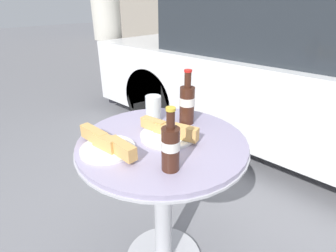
{
  "coord_description": "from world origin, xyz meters",
  "views": [
    {
      "loc": [
        0.68,
        -0.7,
        1.28
      ],
      "look_at": [
        0.0,
        0.04,
        0.8
      ],
      "focal_mm": 28.0,
      "sensor_mm": 36.0,
      "label": 1
    }
  ],
  "objects": [
    {
      "name": "cola_bottle_left",
      "position": [
        0.17,
        -0.14,
        0.84
      ],
      "size": [
        0.06,
        0.06,
        0.23
      ],
      "color": "#3D1E14",
      "rests_on": "bistro_table"
    },
    {
      "name": "bistro_table",
      "position": [
        0.0,
        0.0,
        0.56
      ],
      "size": [
        0.73,
        0.73,
        0.75
      ],
      "color": "#B7B7BC",
      "rests_on": "ground_plane"
    },
    {
      "name": "lunch_plate_near",
      "position": [
        0.01,
        0.04,
        0.77
      ],
      "size": [
        0.28,
        0.24,
        0.07
      ],
      "color": "white",
      "rests_on": "bistro_table"
    },
    {
      "name": "lunch_plate_far",
      "position": [
        -0.09,
        -0.21,
        0.78
      ],
      "size": [
        0.31,
        0.22,
        0.07
      ],
      "color": "white",
      "rests_on": "bistro_table"
    },
    {
      "name": "drinking_glass",
      "position": [
        -0.17,
        0.12,
        0.81
      ],
      "size": [
        0.08,
        0.08,
        0.12
      ],
      "color": "#C68923",
      "rests_on": "bistro_table"
    },
    {
      "name": "parked_car",
      "position": [
        0.02,
        1.96,
        0.64
      ],
      "size": [
        4.24,
        1.84,
        1.34
      ],
      "color": "silver",
      "rests_on": "ground_plane"
    },
    {
      "name": "pedestrian",
      "position": [
        -2.3,
        1.38,
        0.97
      ],
      "size": [
        0.35,
        0.35,
        1.72
      ],
      "color": "black",
      "rests_on": "ground_plane"
    },
    {
      "name": "cola_bottle_right",
      "position": [
        -0.03,
        0.2,
        0.85
      ],
      "size": [
        0.07,
        0.07,
        0.26
      ],
      "color": "#3D1E14",
      "rests_on": "bistro_table"
    }
  ]
}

